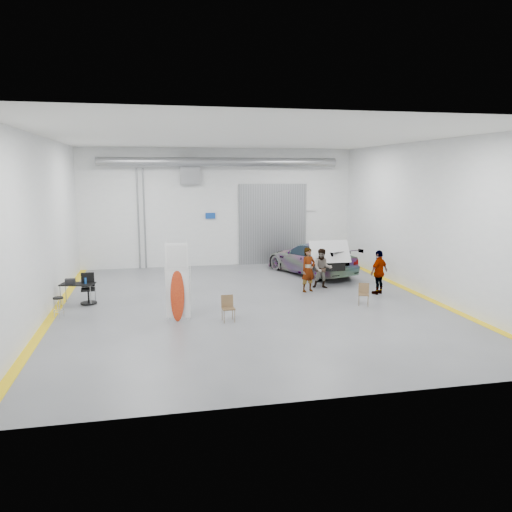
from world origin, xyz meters
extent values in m
plane|color=slate|center=(0.00, 0.00, 0.00)|extent=(16.00, 16.00, 0.00)
cube|color=silver|center=(-7.00, 0.00, 3.00)|extent=(0.02, 16.00, 6.00)
cube|color=silver|center=(7.00, 0.00, 3.00)|extent=(0.02, 16.00, 6.00)
cube|color=silver|center=(0.00, 8.00, 3.00)|extent=(14.00, 0.02, 6.00)
cube|color=silver|center=(0.00, -8.00, 3.00)|extent=(14.00, 0.02, 6.00)
cube|color=white|center=(0.00, 0.00, 6.00)|extent=(14.00, 16.00, 0.02)
cube|color=gray|center=(2.80, 7.92, 2.10)|extent=(3.60, 0.12, 4.20)
cube|color=gray|center=(-1.50, 7.92, 4.80)|extent=(1.00, 0.50, 1.20)
cylinder|color=gray|center=(0.00, 7.40, 5.30)|extent=(11.90, 0.44, 0.44)
cube|color=#123E96|center=(-0.50, 7.92, 2.60)|extent=(0.50, 0.04, 0.30)
cube|color=white|center=(4.80, 7.92, 2.90)|extent=(0.70, 0.04, 0.25)
cylinder|color=gray|center=(-3.80, 7.92, 2.50)|extent=(0.08, 0.08, 5.00)
cylinder|color=gray|center=(-4.10, 7.92, 2.50)|extent=(0.08, 0.08, 5.00)
cube|color=yellow|center=(-6.85, 0.00, 0.01)|extent=(0.30, 16.00, 0.01)
cube|color=yellow|center=(6.85, 0.00, 0.01)|extent=(0.30, 16.00, 0.01)
imported|color=silver|center=(3.95, 4.89, 0.75)|extent=(3.79, 5.58, 1.50)
imported|color=#816446|center=(2.70, 1.44, 0.91)|extent=(0.77, 0.65, 1.81)
imported|color=slate|center=(3.46, 1.88, 0.84)|extent=(0.95, 0.82, 1.68)
imported|color=brown|center=(5.33, 0.49, 0.89)|extent=(1.10, 0.88, 1.77)
cube|color=white|center=(-2.66, -1.55, 0.91)|extent=(0.76, 0.17, 1.63)
ellipsoid|color=#DC4813|center=(-2.66, -1.62, 0.86)|extent=(0.49, 0.30, 1.72)
cube|color=white|center=(-2.66, -1.56, 2.13)|extent=(0.73, 0.17, 0.86)
cylinder|color=white|center=(-2.98, -1.55, 1.36)|extent=(0.02, 0.02, 2.72)
cylinder|color=white|center=(-2.34, -1.55, 1.36)|extent=(0.02, 0.02, 2.72)
cube|color=brown|center=(-1.10, -1.99, 0.43)|extent=(0.42, 0.40, 0.04)
cube|color=brown|center=(-1.10, -1.81, 0.65)|extent=(0.41, 0.10, 0.38)
cube|color=brown|center=(4.03, -1.03, 0.41)|extent=(0.49, 0.48, 0.04)
cube|color=brown|center=(4.03, -0.86, 0.61)|extent=(0.38, 0.22, 0.36)
cylinder|color=black|center=(-6.59, -0.37, 0.67)|extent=(0.33, 0.33, 0.05)
torus|color=silver|center=(-6.59, -0.37, 0.22)|extent=(0.35, 0.35, 0.02)
cylinder|color=gray|center=(-6.75, 1.09, 0.36)|extent=(0.03, 0.03, 0.72)
cylinder|color=gray|center=(-5.64, 1.09, 0.36)|extent=(0.03, 0.03, 0.72)
cylinder|color=gray|center=(-6.75, 1.59, 0.36)|extent=(0.03, 0.03, 0.72)
cylinder|color=gray|center=(-5.64, 1.59, 0.36)|extent=(0.03, 0.03, 0.72)
cube|color=black|center=(-6.20, 1.34, 0.74)|extent=(1.31, 0.86, 0.04)
cylinder|color=#184792|center=(-5.89, 1.24, 0.88)|extent=(0.08, 0.08, 0.22)
cube|color=black|center=(-6.45, 1.39, 0.86)|extent=(0.35, 0.22, 0.18)
cylinder|color=black|center=(-5.82, 1.23, 0.04)|extent=(0.59, 0.59, 0.04)
cylinder|color=black|center=(-5.82, 1.23, 0.30)|extent=(0.06, 0.06, 0.51)
cube|color=black|center=(-5.82, 1.23, 0.55)|extent=(0.53, 0.53, 0.07)
cube|color=black|center=(-5.82, 1.46, 0.87)|extent=(0.47, 0.10, 0.53)
cube|color=silver|center=(3.95, 2.56, 1.52)|extent=(1.75, 1.06, 0.04)
camera|label=1|loc=(-3.42, -17.51, 4.80)|focal=35.00mm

